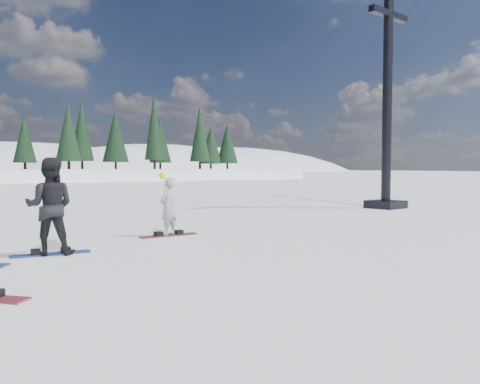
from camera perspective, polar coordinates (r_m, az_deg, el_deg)
ground at (r=9.70m, az=-21.32°, el=-7.51°), size 420.00×420.00×0.00m
lift_tower at (r=20.90m, az=17.47°, el=7.92°), size 2.43×1.48×8.79m
snowboarder_woman at (r=11.93m, az=-8.72°, el=-1.72°), size 0.65×0.58×1.63m
snowboarder_man at (r=9.99m, az=-22.17°, el=-1.63°), size 1.13×1.01×1.93m
snowboard_woman at (r=12.01m, az=-8.68°, el=-5.26°), size 1.51×0.33×0.03m
snowboard_man at (r=10.11m, az=-22.07°, el=-7.02°), size 1.52×0.40×0.03m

